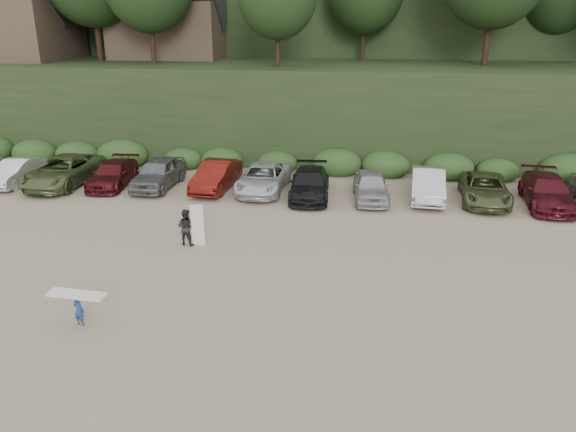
# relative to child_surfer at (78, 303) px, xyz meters

# --- Properties ---
(ground) EXTENTS (120.00, 120.00, 0.00)m
(ground) POSITION_rel_child_surfer_xyz_m (5.65, 4.35, -0.76)
(ground) COLOR tan
(ground) RESTS_ON ground
(parked_cars) EXTENTS (39.21, 6.07, 1.65)m
(parked_cars) POSITION_rel_child_surfer_xyz_m (4.57, 14.41, 0.00)
(parked_cars) COLOR #AEAEB3
(parked_cars) RESTS_ON ground
(child_surfer) EXTENTS (1.88, 0.64, 1.11)m
(child_surfer) POSITION_rel_child_surfer_xyz_m (0.00, 0.00, 0.00)
(child_surfer) COLOR navy
(child_surfer) RESTS_ON ground
(adult_surfer) EXTENTS (1.26, 0.70, 1.86)m
(adult_surfer) POSITION_rel_child_surfer_xyz_m (1.35, 6.78, 0.05)
(adult_surfer) COLOR black
(adult_surfer) RESTS_ON ground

